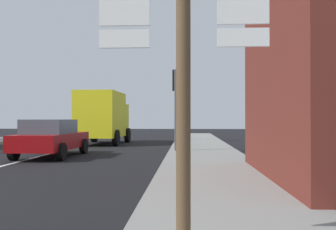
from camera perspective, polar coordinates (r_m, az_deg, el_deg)
name	(u,v)px	position (r m, az deg, el deg)	size (l,w,h in m)	color
ground_plane	(44,156)	(15.68, -18.92, -6.05)	(80.00, 80.00, 0.00)	black
sidewalk_right	(208,160)	(12.58, 6.26, -7.11)	(2.97, 44.00, 0.14)	gray
sedan_far	(51,138)	(14.98, -17.88, -3.39)	(2.01, 4.22, 1.47)	maroon
delivery_truck	(103,116)	(21.89, -10.14, -0.20)	(2.59, 5.05, 3.05)	yellow
route_sign_post	(183,75)	(3.53, 2.42, 6.23)	(1.66, 0.14, 3.20)	brown
traffic_light_far_right	(180,103)	(23.47, 1.84, 1.95)	(0.30, 0.49, 3.44)	#47474C
traffic_light_near_right	(176,92)	(15.64, 1.25, 3.71)	(0.30, 0.49, 3.61)	#47474C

